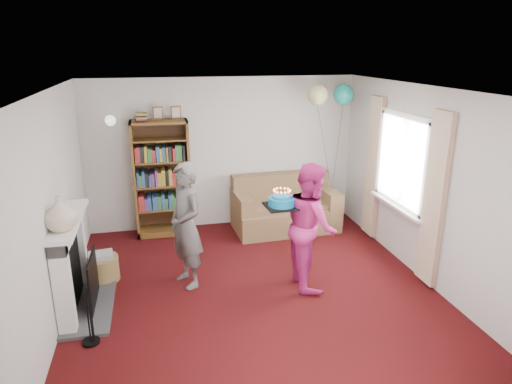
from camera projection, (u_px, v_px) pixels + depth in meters
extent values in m
plane|color=black|center=(256.00, 294.00, 5.70)|extent=(5.00, 5.00, 0.00)
cube|color=silver|center=(223.00, 153.00, 7.65)|extent=(4.50, 0.02, 2.50)
cube|color=silver|center=(49.00, 215.00, 4.84)|extent=(0.02, 5.00, 2.50)
cube|color=silver|center=(429.00, 187.00, 5.79)|extent=(0.02, 5.00, 2.50)
cube|color=white|center=(256.00, 90.00, 4.94)|extent=(4.50, 5.00, 0.01)
cube|color=#3F3F42|center=(90.00, 303.00, 5.46)|extent=(0.55, 1.40, 0.04)
cube|color=white|center=(63.00, 290.00, 4.76)|extent=(0.18, 0.14, 1.06)
cube|color=white|center=(78.00, 247.00, 5.78)|extent=(0.18, 0.14, 1.06)
cube|color=white|center=(66.00, 229.00, 5.13)|extent=(0.18, 1.24, 0.16)
cube|color=white|center=(68.00, 220.00, 5.10)|extent=(0.28, 1.35, 0.05)
cube|color=black|center=(70.00, 270.00, 5.28)|extent=(0.10, 0.80, 0.86)
cube|color=black|center=(93.00, 280.00, 5.38)|extent=(0.02, 0.70, 0.60)
cylinder|color=black|center=(88.00, 316.00, 4.66)|extent=(0.18, 0.18, 0.64)
cylinder|color=black|center=(106.00, 264.00, 6.20)|extent=(0.26, 0.26, 0.26)
cube|color=white|center=(407.00, 116.00, 6.09)|extent=(0.08, 1.30, 0.08)
cube|color=white|center=(398.00, 204.00, 6.47)|extent=(0.08, 1.30, 0.08)
cube|color=white|center=(405.00, 161.00, 6.29)|extent=(0.01, 1.15, 1.20)
cube|color=white|center=(396.00, 206.00, 6.47)|extent=(0.14, 1.32, 0.04)
cube|color=beige|center=(434.00, 200.00, 5.61)|extent=(0.07, 0.38, 2.20)
cube|color=beige|center=(373.00, 168.00, 7.13)|extent=(0.07, 0.38, 2.20)
cylinder|color=gold|center=(111.00, 118.00, 7.03)|extent=(0.04, 0.12, 0.04)
sphere|color=white|center=(110.00, 121.00, 6.95)|extent=(0.16, 0.16, 0.16)
cube|color=#472B14|center=(162.00, 176.00, 7.48)|extent=(0.89, 0.04, 1.87)
cube|color=brown|center=(135.00, 180.00, 7.22)|extent=(0.04, 0.42, 1.87)
cube|color=brown|center=(189.00, 177.00, 7.40)|extent=(0.04, 0.42, 1.87)
cube|color=brown|center=(158.00, 122.00, 7.03)|extent=(0.89, 0.42, 0.04)
cube|color=brown|center=(165.00, 230.00, 7.58)|extent=(0.89, 0.42, 0.10)
cube|color=brown|center=(164.00, 208.00, 7.46)|extent=(0.81, 0.38, 0.03)
cube|color=brown|center=(163.00, 185.00, 7.34)|extent=(0.81, 0.38, 0.02)
cube|color=brown|center=(161.00, 161.00, 7.22)|extent=(0.81, 0.38, 0.02)
cube|color=brown|center=(160.00, 139.00, 7.11)|extent=(0.81, 0.38, 0.02)
cube|color=maroon|center=(142.00, 117.00, 6.93)|extent=(0.16, 0.22, 0.12)
cube|color=brown|center=(158.00, 113.00, 7.04)|extent=(0.16, 0.02, 0.20)
cube|color=brown|center=(176.00, 112.00, 7.09)|extent=(0.16, 0.02, 0.20)
cube|color=olive|center=(285.00, 218.00, 7.70)|extent=(1.70, 0.90, 0.40)
cube|color=olive|center=(280.00, 192.00, 7.90)|extent=(1.70, 0.24, 0.70)
cube|color=olive|center=(243.00, 210.00, 7.48)|extent=(0.24, 0.85, 0.55)
cube|color=olive|center=(326.00, 203.00, 7.79)|extent=(0.24, 0.85, 0.55)
cube|color=olive|center=(265.00, 208.00, 7.47)|extent=(0.72, 0.60, 0.12)
cube|color=olive|center=(309.00, 205.00, 7.63)|extent=(0.72, 0.60, 0.12)
cylinder|color=#9C7E49|center=(102.00, 269.00, 6.01)|extent=(0.44, 0.44, 0.33)
cube|color=beige|center=(101.00, 255.00, 5.95)|extent=(0.30, 0.24, 0.06)
imported|color=black|center=(186.00, 226.00, 5.72)|extent=(0.59, 0.70, 1.62)
imported|color=#C8287A|center=(311.00, 225.00, 5.74)|extent=(0.64, 0.81, 1.61)
cube|color=black|center=(282.00, 206.00, 5.61)|extent=(0.40, 0.40, 0.02)
cylinder|color=#0E70A3|center=(282.00, 202.00, 5.60)|extent=(0.33, 0.33, 0.10)
cylinder|color=#0E70A3|center=(282.00, 197.00, 5.58)|extent=(0.24, 0.24, 0.04)
cylinder|color=#F46C83|center=(290.00, 194.00, 5.59)|extent=(0.01, 0.01, 0.09)
sphere|color=orange|center=(290.00, 190.00, 5.57)|extent=(0.02, 0.02, 0.02)
cylinder|color=#F46C83|center=(288.00, 193.00, 5.63)|extent=(0.01, 0.01, 0.09)
sphere|color=orange|center=(288.00, 189.00, 5.61)|extent=(0.02, 0.02, 0.02)
cylinder|color=#F46C83|center=(284.00, 192.00, 5.66)|extent=(0.01, 0.01, 0.09)
sphere|color=orange|center=(285.00, 188.00, 5.64)|extent=(0.02, 0.02, 0.02)
cylinder|color=#F46C83|center=(281.00, 192.00, 5.66)|extent=(0.01, 0.01, 0.09)
sphere|color=orange|center=(281.00, 188.00, 5.65)|extent=(0.02, 0.02, 0.02)
cylinder|color=#F46C83|center=(277.00, 192.00, 5.65)|extent=(0.01, 0.01, 0.09)
sphere|color=orange|center=(277.00, 188.00, 5.63)|extent=(0.02, 0.02, 0.02)
cylinder|color=#F46C83|center=(275.00, 193.00, 5.61)|extent=(0.01, 0.01, 0.09)
sphere|color=orange|center=(275.00, 189.00, 5.60)|extent=(0.02, 0.02, 0.02)
cylinder|color=#F46C83|center=(274.00, 194.00, 5.57)|extent=(0.01, 0.01, 0.09)
sphere|color=orange|center=(274.00, 190.00, 5.55)|extent=(0.02, 0.02, 0.02)
cylinder|color=#F46C83|center=(275.00, 195.00, 5.52)|extent=(0.01, 0.01, 0.09)
sphere|color=orange|center=(275.00, 191.00, 5.51)|extent=(0.02, 0.02, 0.02)
cylinder|color=#F46C83|center=(277.00, 196.00, 5.49)|extent=(0.01, 0.01, 0.09)
sphere|color=orange|center=(277.00, 192.00, 5.48)|extent=(0.02, 0.02, 0.02)
cylinder|color=#F46C83|center=(281.00, 197.00, 5.47)|extent=(0.01, 0.01, 0.09)
sphere|color=orange|center=(281.00, 193.00, 5.46)|extent=(0.02, 0.02, 0.02)
cylinder|color=#F46C83|center=(285.00, 197.00, 5.48)|extent=(0.01, 0.01, 0.09)
sphere|color=orange|center=(285.00, 193.00, 5.46)|extent=(0.02, 0.02, 0.02)
cylinder|color=#F46C83|center=(288.00, 196.00, 5.50)|extent=(0.01, 0.01, 0.09)
sphere|color=orange|center=(288.00, 192.00, 5.49)|extent=(0.02, 0.02, 0.02)
cylinder|color=#F46C83|center=(290.00, 195.00, 5.54)|extent=(0.01, 0.01, 0.09)
sphere|color=orange|center=(290.00, 191.00, 5.53)|extent=(0.02, 0.02, 0.02)
sphere|color=#3F3F3F|center=(332.00, 192.00, 7.52)|extent=(0.02, 0.02, 0.02)
sphere|color=teal|center=(344.00, 95.00, 7.34)|extent=(0.33, 0.33, 0.33)
sphere|color=#D7DE88|center=(318.00, 95.00, 7.24)|extent=(0.33, 0.33, 0.33)
imported|color=beige|center=(60.00, 213.00, 4.72)|extent=(0.40, 0.40, 0.36)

